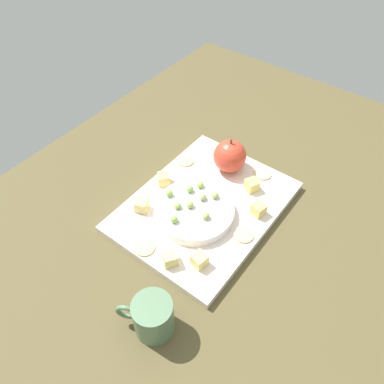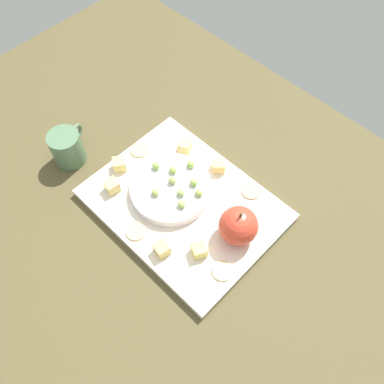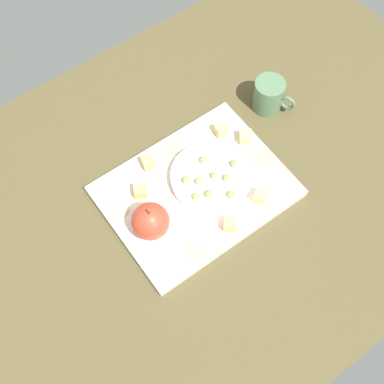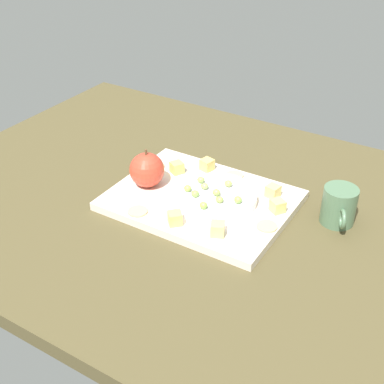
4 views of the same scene
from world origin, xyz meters
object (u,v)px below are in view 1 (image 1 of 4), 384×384
Objects in this scene: apple_whole at (230,156)px; cracker_2 at (263,174)px; cheese_cube_1 at (258,209)px; cracker_1 at (145,248)px; grape_7 at (169,193)px; grape_5 at (190,205)px; grape_2 at (215,195)px; cracker_0 at (185,161)px; cheese_cube_4 at (142,205)px; serving_dish at (194,211)px; cheese_cube_0 at (252,185)px; cheese_cube_3 at (170,259)px; grape_0 at (202,197)px; platter at (203,206)px; grape_4 at (200,185)px; grape_3 at (206,216)px; cup at (152,317)px; grape_1 at (190,189)px; grape_6 at (178,206)px; cheese_cube_2 at (164,179)px; grape_8 at (174,219)px; cheese_cube_5 at (199,260)px; cracker_3 at (245,233)px.

apple_whole is 8.89cm from cracker_2.
cheese_cube_1 reaches higher than cracker_1.
grape_5 is at bearing 91.25° from grape_7.
cracker_0 is at bearing -117.12° from grape_2.
cracker_1 is (7.14, 7.17, -1.11)cm from cheese_cube_4.
cheese_cube_0 is (-13.73, 5.92, 0.20)cm from serving_dish.
grape_0 is (-15.23, -3.60, 1.62)cm from cheese_cube_3.
platter is 22.85× the size of grape_2.
grape_7 reaches higher than cheese_cube_4.
apple_whole is 10.80cm from grape_4.
grape_3 is 4.39cm from grape_5.
grape_0 is at bearing 119.18° from grape_7.
cheese_cube_4 is (19.36, -15.63, 0.00)cm from cheese_cube_0.
cup is at bearing 46.56° from cheese_cube_4.
grape_6 is at bearing 8.63° from grape_1.
cheese_cube_2 is at bearing -74.60° from grape_4.
serving_dish is at bearing 94.28° from grape_7.
grape_2 is at bearing 132.38° from cheese_cube_4.
grape_1 is at bearing -41.62° from cheese_cube_0.
grape_5 reaches higher than platter.
grape_6 reaches higher than cheese_cube_1.
cheese_cube_0 is 12.40cm from grape_0.
grape_3 is 1.00× the size of grape_8.
platter is at bearing -146.48° from cheese_cube_5.
grape_1 is 1.00× the size of grape_4.
platter is 10.90cm from cheese_cube_2.
grape_5 is at bearing 70.62° from cheese_cube_2.
serving_dish is 10.20× the size of grape_2.
grape_6 is (5.37, 8.31, 1.59)cm from cheese_cube_2.
grape_8 reaches higher than cracker_1.
cracker_3 is at bearing 6.16° from cheese_cube_1.
grape_2 reaches higher than cheese_cube_5.
cheese_cube_2 is 8.76cm from cracker_0.
platter is 2.24× the size of serving_dish.
grape_7 is at bearing -81.67° from cracker_3.
cracker_0 is 2.49× the size of grape_3.
cheese_cube_0 is 24.88cm from cheese_cube_4.
cheese_cube_0 is 1.59× the size of grape_4.
cracker_1 is 15.56cm from cup.
cracker_1 is (3.65, -10.74, -1.11)cm from cheese_cube_5.
cracker_0 and cracker_2 have the same top height.
cheese_cube_4 is at bearing -116.52° from cheese_cube_3.
grape_5 reaches higher than cheese_cube_3.
cheese_cube_4 is 6.42cm from grape_7.
cheese_cube_3 is at bearing 10.93° from apple_whole.
grape_1 is 8.10cm from grape_3.
grape_8 is at bearing -3.73° from platter.
cheese_cube_3 is 1.59× the size of grape_3.
cheese_cube_5 is at bearing 24.06° from grape_2.
cup reaches higher than cheese_cube_0.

